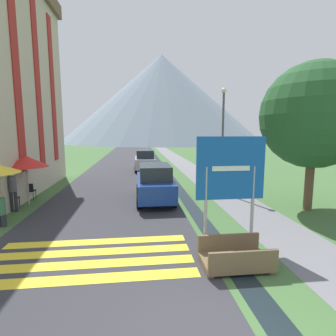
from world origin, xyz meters
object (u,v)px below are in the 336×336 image
(cafe_umbrella_middle_red, at_px, (26,161))
(parked_car_near, at_px, (155,183))
(person_seated_near, at_px, (20,188))
(streetlamp, at_px, (223,133))
(cafe_chair_middle, at_px, (12,197))
(person_standing_terrace, at_px, (13,189))
(parked_car_far, at_px, (145,160))
(cafe_chair_far_right, at_px, (30,190))
(person_seated_far, at_px, (1,208))
(tree_by_path, at_px, (314,116))
(road_sign, at_px, (230,176))
(footbridge, at_px, (235,258))

(cafe_umbrella_middle_red, bearing_deg, parked_car_near, -0.88)
(person_seated_near, xyz_separation_m, streetlamp, (10.30, 0.68, 2.66))
(cafe_chair_middle, relative_size, person_standing_terrace, 0.49)
(parked_car_far, height_order, cafe_chair_far_right, parked_car_far)
(person_seated_far, height_order, streetlamp, streetlamp)
(parked_car_near, relative_size, parked_car_far, 1.07)
(person_seated_near, height_order, tree_by_path, tree_by_path)
(road_sign, height_order, parked_car_far, road_sign)
(cafe_umbrella_middle_red, bearing_deg, cafe_chair_middle, -125.47)
(person_standing_terrace, bearing_deg, cafe_chair_far_right, 92.18)
(footbridge, bearing_deg, cafe_chair_middle, 142.79)
(cafe_chair_middle, bearing_deg, person_seated_near, 81.46)
(person_standing_terrace, relative_size, streetlamp, 0.30)
(parked_car_near, distance_m, parked_car_far, 10.12)
(person_seated_near, bearing_deg, cafe_chair_middle, -84.19)
(road_sign, bearing_deg, person_seated_near, 144.29)
(cafe_chair_far_right, xyz_separation_m, person_standing_terrace, (0.07, -1.94, 0.50))
(person_standing_terrace, bearing_deg, person_seated_near, 103.46)
(parked_car_near, height_order, cafe_chair_far_right, parked_car_near)
(road_sign, xyz_separation_m, parked_car_near, (-1.83, 5.44, -1.22))
(person_seated_near, bearing_deg, person_seated_far, -77.29)
(cafe_chair_middle, xyz_separation_m, streetlamp, (10.19, 1.75, 2.83))
(parked_car_far, relative_size, streetlamp, 0.68)
(person_seated_near, bearing_deg, parked_car_near, -4.83)
(cafe_chair_middle, distance_m, cafe_umbrella_middle_red, 1.71)
(cafe_chair_far_right, bearing_deg, parked_car_far, 45.28)
(person_standing_terrace, distance_m, streetlamp, 10.44)
(footbridge, height_order, cafe_umbrella_middle_red, cafe_umbrella_middle_red)
(cafe_umbrella_middle_red, bearing_deg, parked_car_far, 60.04)
(parked_car_near, distance_m, cafe_chair_middle, 6.43)
(footbridge, bearing_deg, cafe_chair_far_right, 136.14)
(road_sign, relative_size, tree_by_path, 0.52)
(person_standing_terrace, height_order, person_seated_near, person_standing_terrace)
(person_seated_far, bearing_deg, footbridge, -26.70)
(footbridge, height_order, parked_car_far, parked_car_far)
(cafe_chair_middle, height_order, cafe_chair_far_right, same)
(road_sign, distance_m, tree_by_path, 6.04)
(tree_by_path, bearing_deg, road_sign, -146.05)
(cafe_chair_far_right, bearing_deg, footbridge, -55.45)
(road_sign, bearing_deg, parked_car_near, 108.59)
(cafe_chair_middle, xyz_separation_m, person_standing_terrace, (0.27, -0.52, 0.50))
(parked_car_near, bearing_deg, cafe_chair_middle, -175.29)
(cafe_chair_middle, height_order, cafe_umbrella_middle_red, cafe_umbrella_middle_red)
(road_sign, height_order, tree_by_path, tree_by_path)
(footbridge, distance_m, person_seated_far, 8.21)
(person_standing_terrace, bearing_deg, streetlamp, 12.92)
(footbridge, height_order, cafe_chair_middle, cafe_chair_middle)
(cafe_chair_far_right, xyz_separation_m, tree_by_path, (12.78, -3.14, 3.56))
(footbridge, bearing_deg, person_seated_near, 138.59)
(cafe_chair_far_right, bearing_deg, person_standing_terrace, -99.40)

